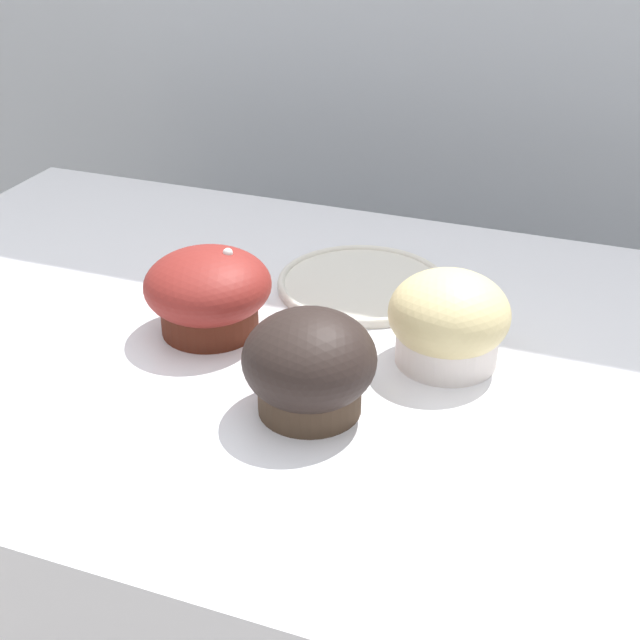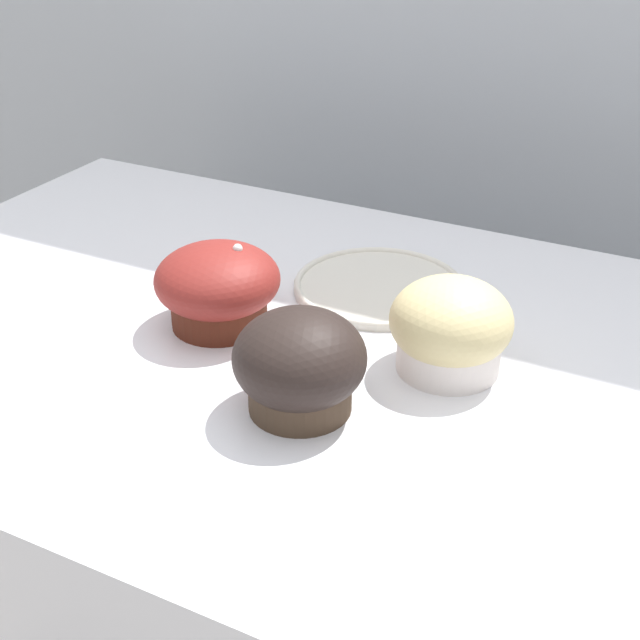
% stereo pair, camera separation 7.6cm
% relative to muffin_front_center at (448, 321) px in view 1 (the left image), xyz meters
% --- Properties ---
extents(wall_back, '(3.20, 0.10, 1.80)m').
position_rel_muffin_front_center_xyz_m(wall_back, '(-0.14, 0.59, -0.03)').
color(wall_back, '#B2B7BC').
rests_on(wall_back, ground).
extents(muffin_front_center, '(0.11, 0.11, 0.08)m').
position_rel_muffin_front_center_xyz_m(muffin_front_center, '(0.00, 0.00, 0.00)').
color(muffin_front_center, silver).
rests_on(muffin_front_center, display_counter).
extents(muffin_back_left, '(0.11, 0.11, 0.09)m').
position_rel_muffin_front_center_xyz_m(muffin_back_left, '(-0.09, -0.11, 0.00)').
color(muffin_back_left, '#423122').
rests_on(muffin_back_left, display_counter).
extents(muffin_back_right, '(0.12, 0.12, 0.08)m').
position_rel_muffin_front_center_xyz_m(muffin_back_right, '(-0.22, -0.02, 0.00)').
color(muffin_back_right, '#502013').
rests_on(muffin_back_right, display_counter).
extents(serving_plate, '(0.18, 0.18, 0.01)m').
position_rel_muffin_front_center_xyz_m(serving_plate, '(-0.11, 0.11, -0.04)').
color(serving_plate, beige).
rests_on(serving_plate, display_counter).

